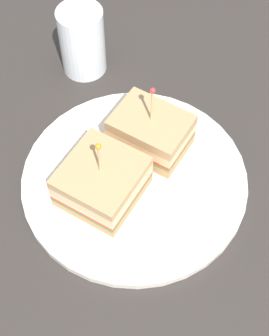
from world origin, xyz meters
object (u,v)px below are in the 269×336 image
(drink_glass, at_px, (83,45))
(sandwich_half_back, at_px, (102,181))
(sandwich_half_front, at_px, (151,132))
(plate, at_px, (134,179))

(drink_glass, bearing_deg, sandwich_half_back, 131.00)
(sandwich_half_front, height_order, drink_glass, sandwich_half_front)
(sandwich_half_front, distance_m, drink_glass, 0.18)
(plate, height_order, drink_glass, drink_glass)
(plate, bearing_deg, drink_glass, -37.87)
(sandwich_half_back, xyz_separation_m, drink_glass, (0.15, -0.17, 0.01))
(sandwich_half_front, relative_size, sandwich_half_back, 1.08)
(plate, relative_size, sandwich_half_back, 2.86)
(plate, relative_size, drink_glass, 2.82)
(sandwich_half_front, height_order, sandwich_half_back, sandwich_half_front)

